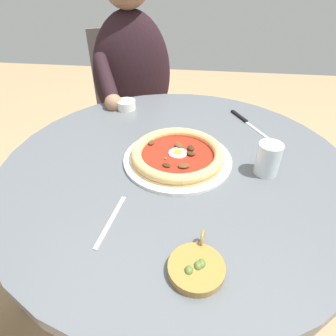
% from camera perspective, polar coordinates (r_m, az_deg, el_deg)
% --- Properties ---
extents(ground_plane, '(6.00, 6.00, 0.02)m').
position_cam_1_polar(ground_plane, '(1.41, 1.17, -24.09)').
color(ground_plane, tan).
extents(dining_table, '(1.01, 1.01, 0.73)m').
position_cam_1_polar(dining_table, '(0.92, 1.63, -5.73)').
color(dining_table, '#565B60').
rests_on(dining_table, ground).
extents(pizza_on_plate, '(0.31, 0.31, 0.04)m').
position_cam_1_polar(pizza_on_plate, '(0.84, 2.02, 2.51)').
color(pizza_on_plate, white).
rests_on(pizza_on_plate, dining_table).
extents(water_glass, '(0.06, 0.06, 0.09)m').
position_cam_1_polar(water_glass, '(0.83, 18.97, 1.33)').
color(water_glass, silver).
rests_on(water_glass, dining_table).
extents(steak_knife, '(0.21, 0.12, 0.01)m').
position_cam_1_polar(steak_knife, '(1.09, 14.77, 9.06)').
color(steak_knife, silver).
rests_on(steak_knife, dining_table).
extents(ramekin_capers, '(0.07, 0.07, 0.03)m').
position_cam_1_polar(ramekin_capers, '(1.15, -8.21, 12.25)').
color(ramekin_capers, white).
rests_on(ramekin_capers, dining_table).
extents(olive_pan, '(0.13, 0.11, 0.04)m').
position_cam_1_polar(olive_pan, '(0.59, 5.62, -18.86)').
color(olive_pan, olive).
rests_on(olive_pan, dining_table).
extents(fork_utensil, '(0.16, 0.03, 0.00)m').
position_cam_1_polar(fork_utensil, '(0.68, -11.16, -10.18)').
color(fork_utensil, '#BCBCC1').
rests_on(fork_utensil, dining_table).
extents(diner_person, '(0.57, 0.42, 1.21)m').
position_cam_1_polar(diner_person, '(1.54, -6.46, 10.74)').
color(diner_person, '#282833').
rests_on(diner_person, ground).
extents(cafe_chair_diner, '(0.53, 0.53, 0.91)m').
position_cam_1_polar(cafe_chair_diner, '(1.67, -7.34, 12.86)').
color(cafe_chair_diner, '#504A45').
rests_on(cafe_chair_diner, ground).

